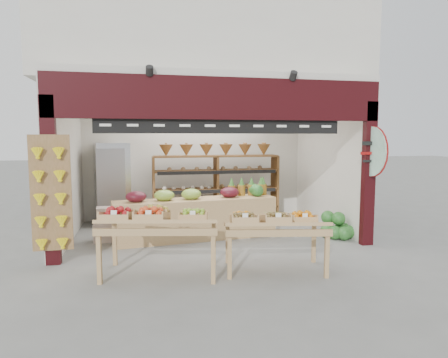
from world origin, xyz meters
TOP-DOWN VIEW (x-y plane):
  - ground at (0.00, 0.00)m, footprint 60.00×60.00m
  - shop_structure at (0.00, 1.61)m, footprint 6.36×5.12m
  - banana_board at (-2.73, -1.17)m, footprint 0.60×0.15m
  - gift_sign at (2.75, -1.15)m, footprint 0.04×0.93m
  - back_shelving at (0.40, 1.58)m, footprint 2.98×0.49m
  - refrigerator at (-2.00, 1.83)m, footprint 0.86×0.86m
  - cardboard_stack at (-1.82, 0.27)m, footprint 0.99×0.71m
  - mid_counter at (-0.32, 0.05)m, footprint 3.24×0.99m
  - display_table_left at (-1.22, -1.82)m, footprint 1.83×1.24m
  - display_table_right at (0.52, -2.03)m, footprint 1.64×1.10m
  - watermelon_pile at (2.48, -0.45)m, footprint 0.71×0.69m

SIDE VIEW (x-z plane):
  - ground at x=0.00m, z-range 0.00..0.00m
  - watermelon_pile at x=2.48m, z-range -0.07..0.45m
  - cardboard_stack at x=-1.82m, z-range -0.09..0.58m
  - mid_counter at x=-0.32m, z-range -0.07..0.95m
  - display_table_right at x=0.52m, z-range 0.26..1.24m
  - display_table_left at x=-1.22m, z-range 0.30..1.36m
  - refrigerator at x=-2.00m, z-range 0.00..1.88m
  - banana_board at x=-2.73m, z-range 0.22..2.02m
  - back_shelving at x=0.40m, z-range 0.25..2.10m
  - gift_sign at x=2.75m, z-range 1.29..2.21m
  - shop_structure at x=0.00m, z-range 1.22..6.62m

